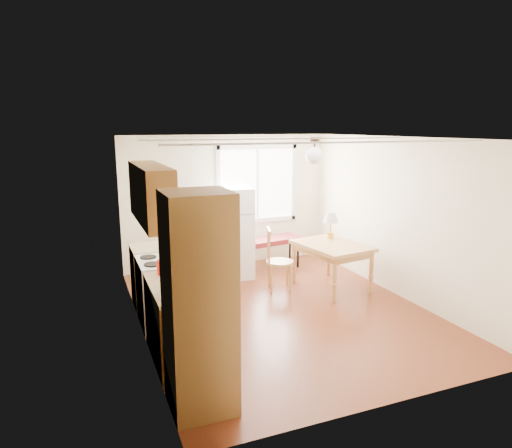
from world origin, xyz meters
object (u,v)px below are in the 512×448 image
dining_table (332,250)px  chair (274,255)px  refrigerator (233,232)px  bench (269,242)px

dining_table → chair: 0.96m
refrigerator → chair: refrigerator is taller
refrigerator → chair: (0.41, -0.90, -0.22)m
chair → dining_table: bearing=0.8°
bench → chair: 1.18m
chair → refrigerator: bearing=131.7°
bench → dining_table: (0.53, -1.39, 0.14)m
refrigerator → chair: bearing=-58.8°
refrigerator → dining_table: refrigerator is taller
refrigerator → bench: 0.88m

